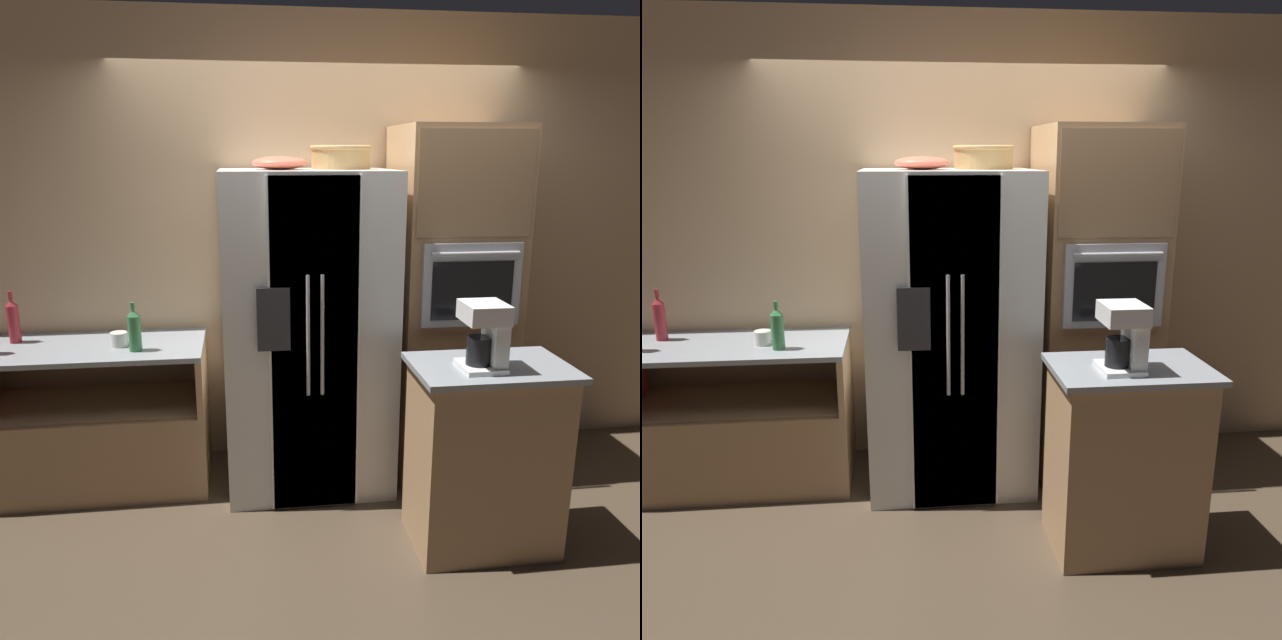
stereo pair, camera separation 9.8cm
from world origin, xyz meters
TOP-DOWN VIEW (x-y plane):
  - ground_plane at (0.00, 0.00)m, footprint 20.00×20.00m
  - wall_back at (0.00, 0.50)m, footprint 12.00×0.06m
  - counter_left at (-1.50, 0.15)m, footprint 1.46×0.64m
  - refrigerator at (-0.14, 0.07)m, footprint 0.97×0.83m
  - wall_oven at (0.75, 0.13)m, footprint 0.69×0.74m
  - island_counter at (0.68, -0.74)m, footprint 0.77×0.51m
  - wicker_basket at (0.07, 0.13)m, footprint 0.35×0.35m
  - fruit_bowl at (-0.28, 0.04)m, footprint 0.31×0.31m
  - bottle_short at (-1.86, 0.28)m, footprint 0.07×0.07m
  - bottle_wide at (-1.12, 0.02)m, footprint 0.07×0.07m
  - mug at (-1.23, 0.12)m, footprint 0.13×0.10m
  - coffee_maker at (0.63, -0.79)m, footprint 0.20×0.22m

SIDE VIEW (x-z plane):
  - ground_plane at x=0.00m, z-range 0.00..0.00m
  - counter_left at x=-1.50m, z-range -0.13..0.76m
  - island_counter at x=0.68m, z-range 0.00..0.98m
  - mug at x=-1.23m, z-range 0.88..0.97m
  - refrigerator at x=-0.14m, z-range 0.00..1.89m
  - bottle_wide at x=-1.12m, z-range 0.87..1.15m
  - bottle_short at x=-1.86m, z-range 0.86..1.17m
  - wall_oven at x=0.75m, z-range 0.00..2.14m
  - coffee_maker at x=0.63m, z-range 0.99..1.32m
  - wall_back at x=0.00m, z-range 0.00..2.80m
  - fruit_bowl at x=-0.28m, z-range 1.89..1.96m
  - wicker_basket at x=0.07m, z-range 1.89..2.02m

